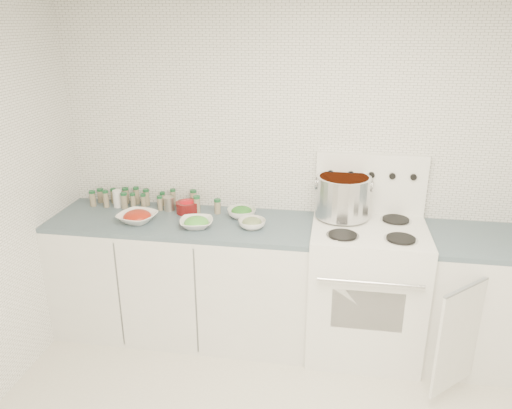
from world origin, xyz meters
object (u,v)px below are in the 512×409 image
Objects in this scene: stove at (365,285)px; bowl_tomato at (137,217)px; bowl_snowpea at (196,223)px; stock_pot at (343,195)px.

stove reaches higher than bowl_tomato.
bowl_tomato is at bearing 176.88° from bowl_snowpea.
stove is at bearing 5.06° from bowl_snowpea.
stock_pot is (-0.19, 0.15, 0.60)m from stove.
stove reaches higher than bowl_snowpea.
bowl_snowpea is at bearing -165.44° from stock_pot.
stock_pot is 1.48× the size of bowl_snowpea.
stove is 4.35× the size of bowl_tomato.
stock_pot reaches higher than bowl_snowpea.
bowl_snowpea is (-0.97, -0.25, -0.17)m from stock_pot.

